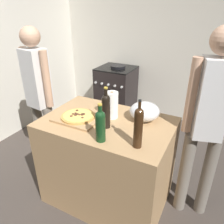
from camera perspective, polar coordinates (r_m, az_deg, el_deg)
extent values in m
cube|color=#3F3833|center=(3.09, 2.84, -10.84)|extent=(4.11, 3.30, 0.02)
cube|color=silver|center=(3.82, 12.59, 17.43)|extent=(4.11, 0.10, 2.60)
cube|color=silver|center=(3.64, -24.47, 15.34)|extent=(0.10, 3.30, 2.60)
cube|color=tan|center=(2.22, -1.22, -12.81)|extent=(1.16, 0.77, 0.91)
cube|color=tan|center=(2.02, -8.80, -1.56)|extent=(0.40, 0.32, 0.02)
cylinder|color=tan|center=(2.01, -8.84, -1.08)|extent=(0.31, 0.31, 0.02)
cylinder|color=#EAC660|center=(2.01, -8.86, -0.80)|extent=(0.27, 0.27, 0.00)
cylinder|color=brown|center=(2.01, -7.36, -0.52)|extent=(0.03, 0.03, 0.01)
cylinder|color=brown|center=(2.01, -7.76, -0.53)|extent=(0.02, 0.02, 0.01)
cylinder|color=brown|center=(2.00, -7.75, -0.72)|extent=(0.03, 0.03, 0.01)
cylinder|color=brown|center=(2.02, -9.06, -0.54)|extent=(0.03, 0.03, 0.01)
cylinder|color=brown|center=(2.01, -9.46, -0.76)|extent=(0.03, 0.03, 0.01)
cylinder|color=brown|center=(1.99, -10.57, -1.04)|extent=(0.03, 0.03, 0.01)
cylinder|color=brown|center=(2.01, -8.46, -0.68)|extent=(0.02, 0.02, 0.01)
cylinder|color=brown|center=(2.04, -9.47, -0.29)|extent=(0.02, 0.02, 0.01)
cylinder|color=brown|center=(2.09, -9.07, 0.41)|extent=(0.03, 0.03, 0.01)
cylinder|color=brown|center=(2.03, -10.10, -0.51)|extent=(0.02, 0.02, 0.01)
cylinder|color=brown|center=(1.95, -7.71, -1.46)|extent=(0.02, 0.02, 0.01)
cylinder|color=#B2B2B7|center=(2.01, 8.32, -1.81)|extent=(0.11, 0.11, 0.01)
ellipsoid|color=silver|center=(1.98, 8.47, 0.20)|extent=(0.27, 0.27, 0.16)
cylinder|color=white|center=(1.98, 0.00, 1.82)|extent=(0.11, 0.11, 0.25)
cylinder|color=#997551|center=(1.98, 0.00, 1.87)|extent=(0.03, 0.03, 0.25)
cylinder|color=#331E0F|center=(1.57, 6.82, -4.72)|extent=(0.07, 0.07, 0.28)
sphere|color=#331E0F|center=(1.51, 7.10, -0.19)|extent=(0.07, 0.07, 0.07)
cylinder|color=#331E0F|center=(1.48, 7.21, 1.61)|extent=(0.02, 0.02, 0.06)
cylinder|color=black|center=(1.47, 7.29, 2.97)|extent=(0.02, 0.02, 0.01)
cylinder|color=black|center=(1.82, -1.56, -0.36)|extent=(0.07, 0.07, 0.26)
sphere|color=black|center=(1.76, -1.61, 3.39)|extent=(0.07, 0.07, 0.07)
cylinder|color=black|center=(1.74, -1.64, 5.06)|extent=(0.03, 0.03, 0.07)
cylinder|color=gold|center=(1.73, -1.65, 6.28)|extent=(0.03, 0.03, 0.01)
cylinder|color=#143819|center=(1.65, -3.01, -4.28)|extent=(0.08, 0.08, 0.21)
sphere|color=#143819|center=(1.60, -3.10, -1.00)|extent=(0.08, 0.08, 0.08)
cylinder|color=#143819|center=(1.57, -3.15, 0.74)|extent=(0.03, 0.03, 0.06)
cylinder|color=gold|center=(1.56, -3.18, 1.95)|extent=(0.03, 0.03, 0.01)
cube|color=black|center=(3.89, 1.10, 4.98)|extent=(0.60, 0.57, 0.87)
cube|color=black|center=(3.75, 1.16, 11.33)|extent=(0.60, 0.57, 0.02)
cylinder|color=silver|center=(3.67, -4.31, 7.64)|extent=(0.04, 0.02, 0.04)
cylinder|color=silver|center=(3.62, -2.68, 7.37)|extent=(0.04, 0.02, 0.04)
cylinder|color=silver|center=(3.56, -1.00, 7.09)|extent=(0.04, 0.02, 0.04)
cylinder|color=silver|center=(3.51, 0.73, 6.80)|extent=(0.04, 0.02, 0.04)
cylinder|color=silver|center=(3.46, 2.51, 6.49)|extent=(0.04, 0.02, 0.04)
cylinder|color=black|center=(3.73, 1.58, 11.71)|extent=(0.25, 0.25, 0.04)
cylinder|color=slate|center=(2.86, -18.10, -5.40)|extent=(0.11, 0.11, 0.83)
cylinder|color=slate|center=(2.72, -15.48, -6.74)|extent=(0.11, 0.11, 0.83)
cube|color=silver|center=(2.49, -19.01, 8.25)|extent=(0.25, 0.23, 0.62)
cylinder|color=tan|center=(2.61, -21.23, 9.07)|extent=(0.08, 0.08, 0.59)
cylinder|color=tan|center=(2.36, -16.67, 8.05)|extent=(0.08, 0.08, 0.59)
sphere|color=tan|center=(2.40, -20.56, 17.94)|extent=(0.20, 0.20, 0.20)
cylinder|color=slate|center=(2.27, 23.48, -15.11)|extent=(0.11, 0.11, 0.86)
cylinder|color=slate|center=(2.23, 18.37, -14.94)|extent=(0.11, 0.11, 0.86)
cube|color=silver|center=(1.87, 24.65, 2.88)|extent=(0.27, 0.26, 0.65)
cylinder|color=tan|center=(1.83, 19.94, 3.82)|extent=(0.08, 0.08, 0.62)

